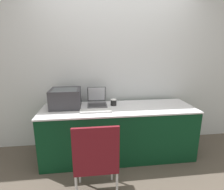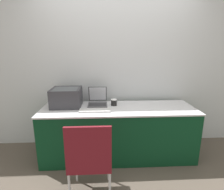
# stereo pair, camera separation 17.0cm
# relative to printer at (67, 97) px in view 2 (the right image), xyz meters

# --- Properties ---
(ground_plane) EXTENTS (14.00, 14.00, 0.00)m
(ground_plane) POSITION_rel_printer_xyz_m (0.75, -0.45, -0.90)
(ground_plane) COLOR brown
(wall_back) EXTENTS (8.00, 0.05, 2.60)m
(wall_back) POSITION_rel_printer_xyz_m (0.75, 0.34, 0.40)
(wall_back) COLOR silver
(wall_back) RESTS_ON ground_plane
(table) EXTENTS (2.19, 0.69, 0.76)m
(table) POSITION_rel_printer_xyz_m (0.75, -0.11, -0.52)
(table) COLOR #0C381E
(table) RESTS_ON ground_plane
(printer) EXTENTS (0.42, 0.39, 0.27)m
(printer) POSITION_rel_printer_xyz_m (0.00, 0.00, 0.00)
(printer) COLOR #333338
(printer) RESTS_ON table
(laptop_left) EXTENTS (0.28, 0.35, 0.26)m
(laptop_left) POSITION_rel_printer_xyz_m (0.45, 0.06, -0.09)
(laptop_left) COLOR #4C4C51
(laptop_left) RESTS_ON table
(external_keyboard) EXTENTS (0.42, 0.15, 0.02)m
(external_keyboard) POSITION_rel_printer_xyz_m (0.42, -0.24, -0.13)
(external_keyboard) COLOR silver
(external_keyboard) RESTS_ON table
(coffee_cup) EXTENTS (0.09, 0.09, 0.09)m
(coffee_cup) POSITION_rel_printer_xyz_m (0.69, -0.00, -0.10)
(coffee_cup) COLOR black
(coffee_cup) RESTS_ON table
(chair) EXTENTS (0.42, 0.46, 0.91)m
(chair) POSITION_rel_printer_xyz_m (0.39, -0.94, -0.37)
(chair) COLOR maroon
(chair) RESTS_ON ground_plane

